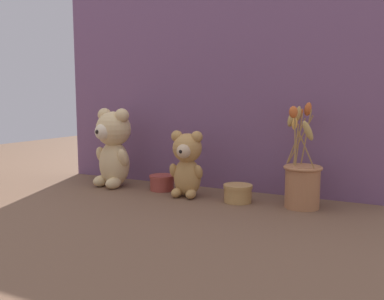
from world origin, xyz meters
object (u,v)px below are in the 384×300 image
object	(u,v)px
teddy_bear_medium	(186,162)
teddy_bear_large	(113,146)
decorative_tin_tall	(238,193)
flower_vase	(302,179)
decorative_tin_short	(162,183)

from	to	relation	value
teddy_bear_medium	teddy_bear_large	bearing A→B (deg)	175.80
teddy_bear_medium	decorative_tin_tall	xyz separation A→B (m)	(0.18, 0.00, -0.09)
teddy_bear_large	teddy_bear_medium	distance (m)	0.33
flower_vase	decorative_tin_short	xyz separation A→B (m)	(-0.51, 0.01, -0.06)
teddy_bear_medium	decorative_tin_short	world-z (taller)	teddy_bear_medium
decorative_tin_tall	flower_vase	bearing A→B (deg)	7.86
teddy_bear_large	decorative_tin_tall	world-z (taller)	teddy_bear_large
decorative_tin_tall	decorative_tin_short	world-z (taller)	decorative_tin_tall
flower_vase	decorative_tin_short	distance (m)	0.51
teddy_bear_large	decorative_tin_tall	size ratio (longest dim) A/B	3.16
teddy_bear_medium	decorative_tin_tall	distance (m)	0.21
flower_vase	decorative_tin_tall	distance (m)	0.21
decorative_tin_tall	teddy_bear_large	bearing A→B (deg)	177.83
teddy_bear_large	teddy_bear_medium	bearing A→B (deg)	-4.20
teddy_bear_large	teddy_bear_medium	world-z (taller)	teddy_bear_large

